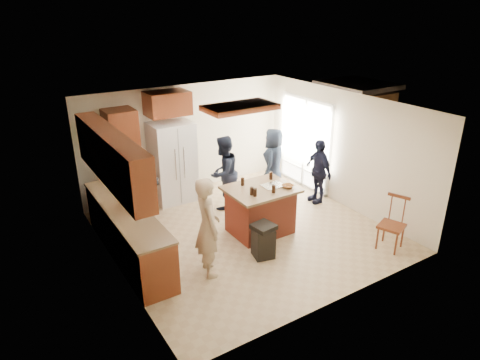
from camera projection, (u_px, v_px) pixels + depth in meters
room_shell at (348, 135)px, 11.52m from camera, size 8.00×5.20×5.00m
person_front_left at (208, 227)px, 6.84m from camera, size 0.57×0.70×1.70m
person_behind_left at (223, 173)px, 9.11m from camera, size 0.92×0.78×1.62m
person_behind_right at (273, 161)px, 9.87m from camera, size 0.90×0.86×1.55m
person_side_right at (318, 171)px, 9.43m from camera, size 0.54×0.90×1.45m
person_counter at (146, 212)px, 7.53m from camera, size 0.51×1.00×1.52m
left_cabinetry at (122, 207)px, 7.25m from camera, size 0.64×3.00×2.30m
back_wall_units at (135, 147)px, 8.94m from camera, size 1.80×0.60×2.45m
refrigerator at (173, 162)px, 9.45m from camera, size 0.90×0.76×1.80m
kitchen_island at (260, 210)px, 8.24m from camera, size 1.28×1.03×0.93m
island_items at (271, 186)px, 8.06m from camera, size 0.93×0.71×0.15m
trash_bin at (263, 240)px, 7.48m from camera, size 0.41×0.41×0.63m
spindle_chair at (392, 225)px, 7.70m from camera, size 0.54×0.54×0.99m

